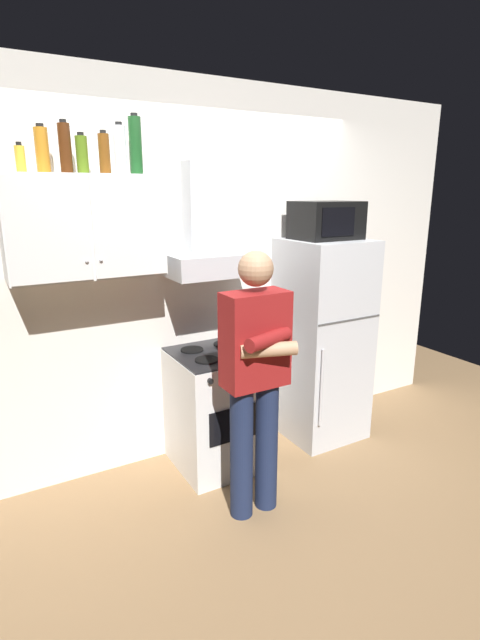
% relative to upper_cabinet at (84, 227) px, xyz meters
% --- Properties ---
extents(ground_plane, '(7.00, 7.00, 0.00)m').
position_rel_upper_cabinet_xyz_m(ground_plane, '(0.85, -0.37, -1.75)').
color(ground_plane, olive).
extents(back_wall_tiled, '(4.80, 0.10, 2.70)m').
position_rel_upper_cabinet_xyz_m(back_wall_tiled, '(0.85, 0.23, -0.40)').
color(back_wall_tiled, silver).
rests_on(back_wall_tiled, ground_plane).
extents(upper_cabinet, '(0.90, 0.37, 0.60)m').
position_rel_upper_cabinet_xyz_m(upper_cabinet, '(0.00, 0.00, 0.00)').
color(upper_cabinet, silver).
extents(stove_oven, '(0.60, 0.62, 0.87)m').
position_rel_upper_cabinet_xyz_m(stove_oven, '(0.80, -0.13, -1.32)').
color(stove_oven, silver).
rests_on(stove_oven, ground_plane).
extents(range_hood, '(0.60, 0.44, 0.75)m').
position_rel_upper_cabinet_xyz_m(range_hood, '(0.80, 0.00, -0.15)').
color(range_hood, '#B7BABF').
extents(refrigerator, '(0.60, 0.62, 1.60)m').
position_rel_upper_cabinet_xyz_m(refrigerator, '(1.75, -0.12, -0.95)').
color(refrigerator, silver).
rests_on(refrigerator, ground_plane).
extents(microwave, '(0.48, 0.37, 0.28)m').
position_rel_upper_cabinet_xyz_m(microwave, '(1.75, -0.11, -0.01)').
color(microwave, black).
rests_on(microwave, refrigerator).
extents(person_standing, '(0.38, 0.33, 1.64)m').
position_rel_upper_cabinet_xyz_m(person_standing, '(0.75, -0.73, -0.85)').
color(person_standing, '#192342').
rests_on(person_standing, ground_plane).
extents(cooking_pot, '(0.28, 0.18, 0.11)m').
position_rel_upper_cabinet_xyz_m(cooking_pot, '(0.93, -0.24, -0.82)').
color(cooking_pot, '#B7BABF').
rests_on(cooking_pot, stove_oven).
extents(bottle_spice_jar, '(0.05, 0.05, 0.16)m').
position_rel_upper_cabinet_xyz_m(bottle_spice_jar, '(-0.31, 0.00, 0.37)').
color(bottle_spice_jar, gold).
rests_on(bottle_spice_jar, upper_cabinet).
extents(bottle_liquor_amber, '(0.07, 0.07, 0.26)m').
position_rel_upper_cabinet_xyz_m(bottle_liquor_amber, '(-0.18, 0.04, 0.42)').
color(bottle_liquor_amber, '#B7721E').
rests_on(bottle_liquor_amber, upper_cabinet).
extents(bottle_vodka_clear, '(0.07, 0.07, 0.30)m').
position_rel_upper_cabinet_xyz_m(bottle_vodka_clear, '(0.25, 0.02, 0.44)').
color(bottle_vodka_clear, silver).
rests_on(bottle_vodka_clear, upper_cabinet).
extents(bottle_olive_oil, '(0.07, 0.07, 0.23)m').
position_rel_upper_cabinet_xyz_m(bottle_olive_oil, '(0.02, 0.01, 0.41)').
color(bottle_olive_oil, '#4C6B19').
rests_on(bottle_olive_oil, upper_cabinet).
extents(bottle_beer_brown, '(0.07, 0.07, 0.24)m').
position_rel_upper_cabinet_xyz_m(bottle_beer_brown, '(0.15, 0.01, 0.42)').
color(bottle_beer_brown, brown).
rests_on(bottle_beer_brown, upper_cabinet).
extents(bottle_rum_dark, '(0.07, 0.07, 0.29)m').
position_rel_upper_cabinet_xyz_m(bottle_rum_dark, '(-0.06, 0.01, 0.44)').
color(bottle_rum_dark, '#47230F').
rests_on(bottle_rum_dark, upper_cabinet).
extents(bottle_wine_green, '(0.08, 0.08, 0.36)m').
position_rel_upper_cabinet_xyz_m(bottle_wine_green, '(0.36, 0.04, 0.47)').
color(bottle_wine_green, '#19471E').
rests_on(bottle_wine_green, upper_cabinet).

